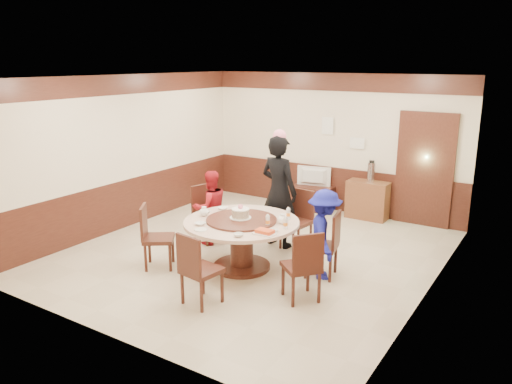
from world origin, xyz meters
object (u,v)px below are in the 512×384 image
Objects in this scene: birthday_cake at (240,213)px; side_cabinet at (368,200)px; thermos at (371,172)px; person_red at (211,207)px; banquet_table at (242,235)px; person_blue at (324,234)px; tv_stand at (312,198)px; person_standing at (279,191)px; shrimp_platter at (265,232)px; television at (313,177)px.

birthday_cake reaches higher than side_cabinet.
person_red is at bearing -123.11° from thermos.
banquet_table is 1.21m from person_red.
person_blue reaches higher than tv_stand.
person_standing is 1.45m from person_blue.
banquet_table is at bearing -82.08° from tv_stand.
tv_stand is at bearing -178.56° from side_cabinet.
person_standing is (-0.02, 1.14, 0.41)m from banquet_table.
side_cabinet is (0.76, 3.34, -0.48)m from birthday_cake.
person_red is 3.95× the size of birthday_cake.
banquet_table is 0.32m from birthday_cake.
thermos is (1.23, 0.03, 0.69)m from tv_stand.
person_standing is at bearing 25.33° from person_blue.
person_standing is 1.59m from shrimp_platter.
television is at bearing -160.68° from person_red.
birthday_cake is (-0.04, 0.03, 0.32)m from banquet_table.
person_blue reaches higher than television.
person_standing is at bearing 89.17° from birthday_cake.
person_red reaches higher than banquet_table.
person_red is 3.29m from side_cabinet.
banquet_table is at bearing 152.23° from shrimp_platter.
person_standing reaches higher than thermos.
thermos is at bearing 87.33° from shrimp_platter.
television is 1.86× the size of thermos.
birthday_cake is 0.72m from shrimp_platter.
birthday_cake is 1.07× the size of shrimp_platter.
television is (-0.46, 3.34, 0.17)m from banquet_table.
person_blue is 1.84× the size of television.
thermos reaches higher than shrimp_platter.
birthday_cake is at bearing 151.63° from shrimp_platter.
side_cabinet is 0.57m from thermos.
person_blue is 3.05m from side_cabinet.
person_standing reaches higher than birthday_cake.
side_cabinet is at bearing 170.16° from television.
person_standing is 2.66× the size of television.
person_blue is at bearing -61.22° from tv_stand.
tv_stand is at bearing -11.29° from television.
birthday_cake is 0.40× the size of side_cabinet.
shrimp_platter reaches higher than tv_stand.
person_standing is 1.19m from person_red.
television is (-0.43, 3.31, -0.15)m from birthday_cake.
person_standing is at bearing 112.91° from shrimp_platter.
side_cabinet is (1.19, 0.03, -0.33)m from television.
person_red is 1.49× the size of tv_stand.
person_standing is at bearing -109.41° from thermos.
tv_stand is 1.20m from side_cabinet.
tv_stand is (-0.46, 3.34, -0.28)m from banquet_table.
thermos is at bearing 76.51° from birthday_cake.
side_cabinet is (0.13, 3.68, -0.40)m from shrimp_platter.
birthday_cake is (-1.21, -0.34, 0.20)m from person_blue.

